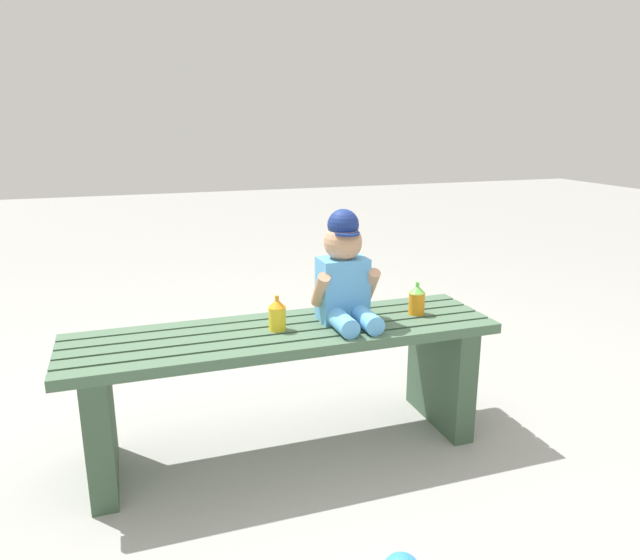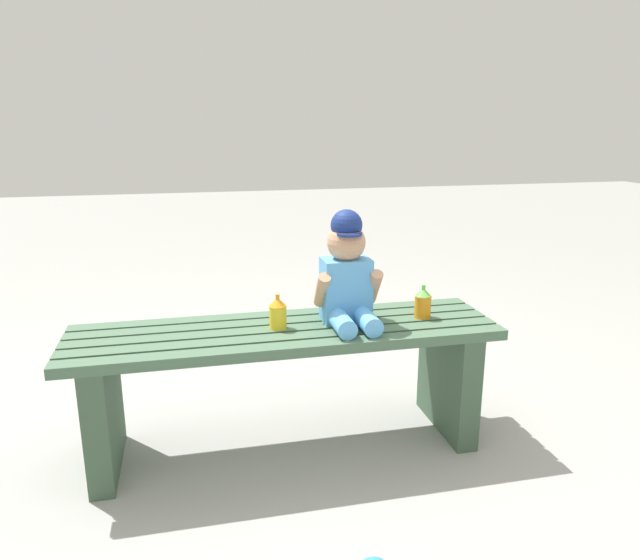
{
  "view_description": "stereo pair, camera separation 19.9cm",
  "coord_description": "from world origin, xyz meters",
  "px_view_note": "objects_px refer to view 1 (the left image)",
  "views": [
    {
      "loc": [
        -0.5,
        -1.87,
        1.17
      ],
      "look_at": [
        0.11,
        -0.05,
        0.64
      ],
      "focal_mm": 33.04,
      "sensor_mm": 36.0,
      "label": 1
    },
    {
      "loc": [
        -0.31,
        -1.92,
        1.17
      ],
      "look_at": [
        0.11,
        -0.05,
        0.64
      ],
      "focal_mm": 33.04,
      "sensor_mm": 36.0,
      "label": 2
    }
  ],
  "objects_px": {
    "child_figure": "(345,274)",
    "sippy_cup_right": "(417,299)",
    "sippy_cup_left": "(277,314)",
    "park_bench": "(285,370)"
  },
  "relations": [
    {
      "from": "child_figure",
      "to": "park_bench",
      "type": "bearing_deg",
      "value": -176.91
    },
    {
      "from": "park_bench",
      "to": "child_figure",
      "type": "height_order",
      "value": "child_figure"
    },
    {
      "from": "park_bench",
      "to": "sippy_cup_right",
      "type": "xyz_separation_m",
      "value": [
        0.51,
        0.0,
        0.21
      ]
    },
    {
      "from": "sippy_cup_right",
      "to": "sippy_cup_left",
      "type": "bearing_deg",
      "value": 180.0
    },
    {
      "from": "park_bench",
      "to": "child_figure",
      "type": "bearing_deg",
      "value": 3.09
    },
    {
      "from": "sippy_cup_left",
      "to": "sippy_cup_right",
      "type": "xyz_separation_m",
      "value": [
        0.54,
        0.0,
        0.0
      ]
    },
    {
      "from": "park_bench",
      "to": "sippy_cup_right",
      "type": "distance_m",
      "value": 0.55
    },
    {
      "from": "park_bench",
      "to": "sippy_cup_left",
      "type": "distance_m",
      "value": 0.22
    },
    {
      "from": "child_figure",
      "to": "sippy_cup_right",
      "type": "xyz_separation_m",
      "value": [
        0.29,
        -0.01,
        -0.12
      ]
    },
    {
      "from": "child_figure",
      "to": "sippy_cup_right",
      "type": "relative_size",
      "value": 3.26
    }
  ]
}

